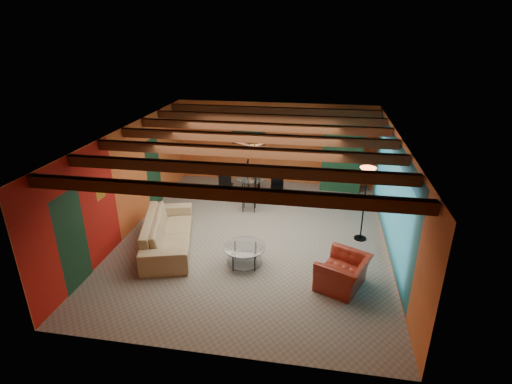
% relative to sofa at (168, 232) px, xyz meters
% --- Properties ---
extents(room, '(6.52, 8.01, 2.71)m').
position_rel_sofa_xyz_m(room, '(1.97, 0.93, 1.97)').
color(room, gray).
rests_on(room, ground).
extents(sofa, '(1.76, 2.88, 0.79)m').
position_rel_sofa_xyz_m(sofa, '(0.00, 0.00, 0.00)').
color(sofa, tan).
rests_on(sofa, ground).
extents(armchair, '(1.24, 1.31, 0.67)m').
position_rel_sofa_xyz_m(armchair, '(4.11, -0.95, -0.06)').
color(armchair, maroon).
rests_on(armchair, ground).
extents(coffee_table, '(1.05, 1.05, 0.48)m').
position_rel_sofa_xyz_m(coffee_table, '(1.98, -0.50, -0.15)').
color(coffee_table, white).
rests_on(coffee_table, ground).
extents(dining_table, '(2.11, 2.11, 1.01)m').
position_rel_sofa_xyz_m(dining_table, '(1.47, 3.13, 0.11)').
color(dining_table, silver).
rests_on(dining_table, ground).
extents(armoire, '(1.25, 0.67, 2.13)m').
position_rel_sofa_xyz_m(armoire, '(4.17, 4.52, 0.67)').
color(armoire, brown).
rests_on(armoire, ground).
extents(floor_lamp, '(0.49, 0.49, 1.91)m').
position_rel_sofa_xyz_m(floor_lamp, '(4.62, 1.16, 0.56)').
color(floor_lamp, black).
rests_on(floor_lamp, ground).
extents(ceiling_fan, '(1.50, 1.50, 0.44)m').
position_rel_sofa_xyz_m(ceiling_fan, '(1.97, 0.82, 1.97)').
color(ceiling_fan, '#472614').
rests_on(ceiling_fan, ceiling).
extents(painting, '(1.05, 0.03, 0.65)m').
position_rel_sofa_xyz_m(painting, '(1.07, 4.78, 1.26)').
color(painting, black).
rests_on(painting, wall_back).
extents(potted_plant, '(0.52, 0.49, 0.46)m').
position_rel_sofa_xyz_m(potted_plant, '(4.17, 4.52, 1.97)').
color(potted_plant, '#26661E').
rests_on(potted_plant, armoire).
extents(vase, '(0.24, 0.24, 0.19)m').
position_rel_sofa_xyz_m(vase, '(1.47, 3.13, 0.71)').
color(vase, orange).
rests_on(vase, dining_table).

